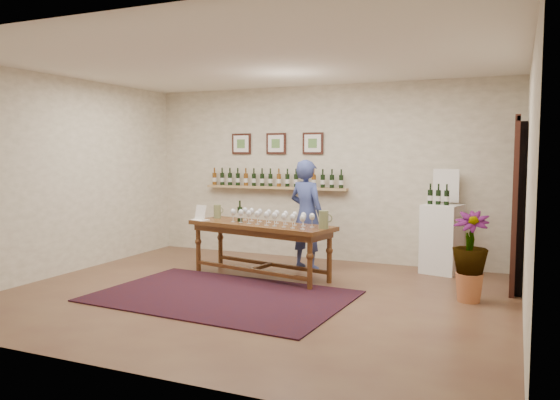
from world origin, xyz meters
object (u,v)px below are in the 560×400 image
at_px(potted_plant, 470,256).
at_px(tasting_table, 261,231).
at_px(display_pedestal, 442,239).
at_px(person, 307,215).

bearing_deg(potted_plant, tasting_table, 176.20).
height_order(tasting_table, display_pedestal, display_pedestal).
height_order(display_pedestal, person, person).
bearing_deg(display_pedestal, potted_plant, -71.26).
xyz_separation_m(display_pedestal, potted_plant, (0.49, -1.46, 0.04)).
relative_size(tasting_table, potted_plant, 2.43).
height_order(display_pedestal, potted_plant, display_pedestal).
xyz_separation_m(potted_plant, person, (-2.37, 0.92, 0.28)).
bearing_deg(person, display_pedestal, -144.90).
relative_size(potted_plant, person, 0.56).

